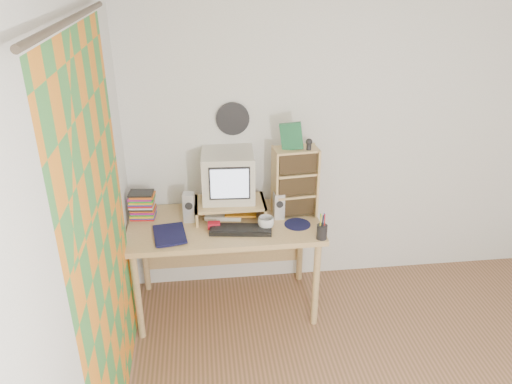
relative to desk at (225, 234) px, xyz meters
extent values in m
plane|color=white|center=(1.03, 0.31, 0.63)|extent=(3.50, 0.00, 3.50)
plane|color=white|center=(-0.72, -1.44, 0.63)|extent=(0.00, 3.50, 3.50)
plane|color=orange|center=(-0.68, -0.96, 0.53)|extent=(0.00, 2.20, 2.20)
cylinder|color=black|center=(0.10, 0.29, 0.81)|extent=(0.25, 0.02, 0.25)
cube|color=tan|center=(0.00, -0.06, 0.11)|extent=(1.40, 0.70, 0.04)
cube|color=tan|center=(0.00, 0.27, -0.24)|extent=(1.33, 0.02, 0.41)
cylinder|color=tan|center=(-0.64, -0.35, -0.26)|extent=(0.05, 0.05, 0.71)
cylinder|color=tan|center=(0.64, -0.35, -0.26)|extent=(0.05, 0.05, 0.71)
cylinder|color=tan|center=(-0.64, 0.23, -0.26)|extent=(0.05, 0.05, 0.71)
cylinder|color=tan|center=(0.64, 0.23, -0.26)|extent=(0.05, 0.05, 0.71)
cube|color=tan|center=(-0.20, 0.04, 0.19)|extent=(0.02, 0.30, 0.12)
cube|color=tan|center=(0.30, 0.04, 0.19)|extent=(0.02, 0.30, 0.12)
cube|color=tan|center=(0.05, 0.04, 0.24)|extent=(0.52, 0.30, 0.02)
cube|color=beige|center=(0.04, 0.09, 0.43)|extent=(0.40, 0.40, 0.36)
cube|color=silver|center=(-0.25, 0.00, 0.24)|extent=(0.09, 0.09, 0.22)
cube|color=silver|center=(0.41, -0.03, 0.24)|extent=(0.08, 0.08, 0.20)
cube|color=black|center=(0.11, -0.21, 0.15)|extent=(0.45, 0.20, 0.03)
cube|color=tan|center=(0.53, 0.02, 0.40)|extent=(0.33, 0.20, 0.53)
imported|color=silver|center=(0.29, -0.19, 0.18)|extent=(0.12, 0.12, 0.09)
imported|color=#0E0F36|center=(-0.50, -0.23, 0.16)|extent=(0.29, 0.23, 0.05)
cylinder|color=black|center=(0.53, -0.15, 0.14)|extent=(0.21, 0.21, 0.00)
cube|color=red|center=(-0.08, -0.13, 0.16)|extent=(0.09, 0.06, 0.04)
cube|color=#1A5B35|center=(0.49, 0.00, 0.76)|extent=(0.15, 0.07, 0.19)
camera|label=1|loc=(-0.15, -3.28, 1.91)|focal=35.00mm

